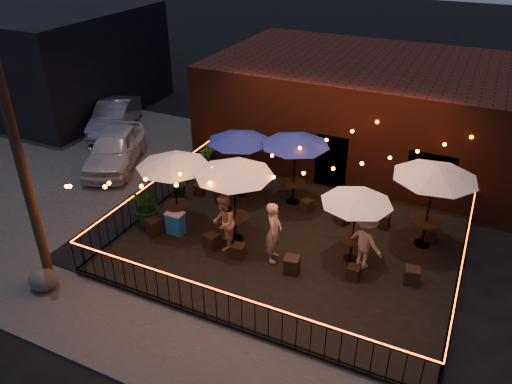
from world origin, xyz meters
TOP-DOWN VIEW (x-y plane):
  - ground at (0.00, 0.00)m, footprint 110.00×110.00m
  - patio at (0.00, 2.00)m, footprint 10.00×8.00m
  - sidewalk at (0.00, -3.25)m, footprint 18.00×2.50m
  - parking_lot at (-12.00, 4.00)m, footprint 11.00×12.00m
  - brick_building at (1.00, 9.99)m, footprint 14.00×8.00m
  - background_building at (-18.00, 9.00)m, footprint 12.00×9.00m
  - utility_pole at (-5.40, -2.60)m, footprint 0.26×0.26m
  - fence_front at (0.00, -2.00)m, footprint 10.00×0.04m
  - fence_left at (-5.00, 2.00)m, footprint 0.04×8.00m
  - fence_right at (5.00, 2.00)m, footprint 0.04×8.00m
  - festoon_lights at (-1.01, 1.70)m, footprint 10.02×8.72m
  - cafe_table_0 at (-3.68, 1.32)m, footprint 2.84×2.84m
  - cafe_table_1 at (-2.77, 4.02)m, footprint 2.25×2.25m
  - cafe_table_2 at (-1.60, 1.44)m, footprint 3.12×3.12m
  - cafe_table_3 at (-0.80, 4.34)m, footprint 2.63×2.63m
  - cafe_table_4 at (1.98, 1.98)m, footprint 2.15×2.15m
  - cafe_table_5 at (3.80, 3.66)m, footprint 3.02×3.02m
  - bistro_chair_0 at (-4.13, 0.61)m, footprint 0.52×0.52m
  - bistro_chair_1 at (-2.04, 0.71)m, footprint 0.48×0.48m
  - bistro_chair_2 at (-4.11, 3.39)m, footprint 0.40×0.40m
  - bistro_chair_3 at (-2.80, 3.43)m, footprint 0.38×0.38m
  - bistro_chair_4 at (-1.07, 0.62)m, footprint 0.41×0.41m
  - bistro_chair_5 at (0.62, 0.66)m, footprint 0.48×0.48m
  - bistro_chair_6 at (-0.15, 3.98)m, footprint 0.46×0.46m
  - bistro_chair_7 at (1.18, 3.80)m, footprint 0.54×0.54m
  - bistro_chair_8 at (2.31, 1.12)m, footprint 0.35×0.35m
  - bistro_chair_9 at (3.82, 1.65)m, footprint 0.47×0.47m
  - bistro_chair_10 at (2.44, 4.13)m, footprint 0.43×0.43m
  - bistro_chair_11 at (3.95, 3.98)m, footprint 0.45×0.45m
  - patron_a at (-0.10, 0.99)m, footprint 0.61×0.79m
  - patron_b at (-1.71, 0.89)m, footprint 0.95×1.07m
  - patron_c at (2.40, 1.83)m, footprint 1.28×1.04m
  - potted_shrub_a at (-4.60, 1.01)m, footprint 1.32×1.18m
  - potted_shrub_b at (-4.60, 2.92)m, footprint 0.73×0.61m
  - potted_shrub_c at (-4.60, 4.83)m, footprint 0.91×0.91m
  - cooler at (-3.49, 0.91)m, footprint 0.58×0.42m
  - boulder at (-5.40, -2.84)m, footprint 1.11×1.04m
  - car_white at (-8.61, 4.24)m, footprint 3.49×4.87m
  - car_silver at (-11.07, 7.23)m, footprint 3.09×4.59m

SIDE VIEW (x-z plane):
  - ground at x=0.00m, z-range 0.00..0.00m
  - parking_lot at x=-12.00m, z-range 0.00..0.02m
  - sidewalk at x=0.00m, z-range 0.00..0.05m
  - patio at x=0.00m, z-range 0.00..0.15m
  - boulder at x=-5.40m, z-range 0.00..0.68m
  - bistro_chair_11 at x=3.95m, z-range 0.15..0.56m
  - bistro_chair_8 at x=2.31m, z-range 0.15..0.56m
  - bistro_chair_2 at x=-4.11m, z-range 0.15..0.57m
  - bistro_chair_6 at x=-0.15m, z-range 0.15..0.58m
  - bistro_chair_4 at x=-1.07m, z-range 0.15..0.58m
  - bistro_chair_3 at x=-2.80m, z-range 0.15..0.60m
  - bistro_chair_1 at x=-2.04m, z-range 0.15..0.62m
  - bistro_chair_9 at x=3.82m, z-range 0.15..0.63m
  - bistro_chair_7 at x=1.18m, z-range 0.15..0.63m
  - bistro_chair_5 at x=0.62m, z-range 0.15..0.65m
  - bistro_chair_0 at x=-4.13m, z-range 0.15..0.65m
  - bistro_chair_10 at x=2.44m, z-range 0.15..0.65m
  - cooler at x=-3.49m, z-range 0.16..0.91m
  - fence_front at x=0.00m, z-range 0.14..1.18m
  - fence_left at x=-5.00m, z-range 0.14..1.18m
  - fence_right at x=5.00m, z-range 0.14..1.18m
  - car_silver at x=-11.07m, z-range 0.00..1.43m
  - potted_shrub_c at x=-4.60m, z-range 0.15..1.38m
  - car_white at x=-8.61m, z-range 0.00..1.54m
  - potted_shrub_b at x=-4.60m, z-range 0.15..1.39m
  - potted_shrub_a at x=-4.60m, z-range 0.15..1.47m
  - patron_c at x=2.40m, z-range 0.15..1.88m
  - patron_b at x=-1.71m, z-range 0.15..1.97m
  - patron_a at x=-0.10m, z-range 0.15..2.07m
  - brick_building at x=1.00m, z-range 0.00..4.00m
  - cafe_table_4 at x=1.98m, z-range 1.09..3.37m
  - cafe_table_1 at x=-2.77m, z-range 1.17..3.65m
  - cafe_table_0 at x=-3.68m, z-range 1.21..3.77m
  - background_building at x=-18.00m, z-range 0.00..5.00m
  - festoon_lights at x=-1.01m, z-range 1.86..3.18m
  - cafe_table_3 at x=-0.80m, z-range 1.23..3.85m
  - cafe_table_2 at x=-1.60m, z-range 1.26..3.94m
  - cafe_table_5 at x=3.80m, z-range 1.29..4.04m
  - utility_pole at x=-5.40m, z-range 0.00..8.00m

